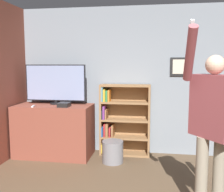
% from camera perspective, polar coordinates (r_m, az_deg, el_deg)
% --- Properties ---
extents(wall_back, '(6.20, 0.09, 2.70)m').
position_cam_1_polar(wall_back, '(4.88, 4.63, 3.32)').
color(wall_back, gray).
rests_on(wall_back, ground_plane).
extents(tv_ledge, '(1.36, 0.67, 0.93)m').
position_cam_1_polar(tv_ledge, '(4.89, -12.47, -7.33)').
color(tv_ledge, brown).
rests_on(tv_ledge, ground_plane).
extents(television, '(1.12, 0.22, 0.72)m').
position_cam_1_polar(television, '(4.88, -12.19, 2.63)').
color(television, black).
rests_on(television, tv_ledge).
extents(game_console, '(0.19, 0.22, 0.07)m').
position_cam_1_polar(game_console, '(4.57, -10.37, -1.86)').
color(game_console, black).
rests_on(game_console, tv_ledge).
extents(remote_loose, '(0.06, 0.14, 0.02)m').
position_cam_1_polar(remote_loose, '(4.69, -16.78, -2.15)').
color(remote_loose, white).
rests_on(remote_loose, tv_ledge).
extents(bookshelf, '(0.91, 0.28, 1.29)m').
position_cam_1_polar(bookshelf, '(4.82, 2.01, -5.21)').
color(bookshelf, '#997047').
rests_on(bookshelf, ground_plane).
extents(person, '(0.63, 0.60, 2.08)m').
position_cam_1_polar(person, '(2.95, 21.09, -4.86)').
color(person, gray).
rests_on(person, ground_plane).
extents(waste_bin, '(0.36, 0.36, 0.37)m').
position_cam_1_polar(waste_bin, '(4.53, 0.15, -12.02)').
color(waste_bin, gray).
rests_on(waste_bin, ground_plane).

